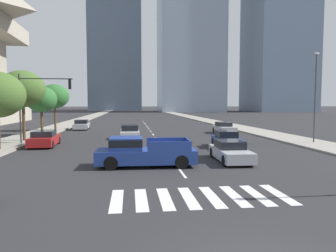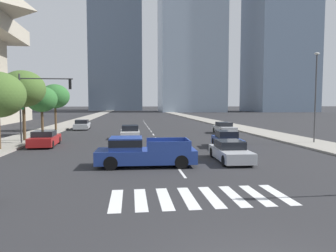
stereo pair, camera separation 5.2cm
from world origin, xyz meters
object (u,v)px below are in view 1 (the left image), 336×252
sedan_silver_5 (224,128)px  traffic_signal_far (40,96)px  sedan_red_3 (45,139)px  street_tree_third (41,99)px  sedan_silver_1 (230,152)px  pickup_truck (141,152)px  sedan_blue_0 (227,140)px  street_tree_fourth (55,96)px  street_lamp_east (315,91)px  street_tree_second (23,89)px  sedan_silver_4 (82,125)px  sedan_white_2 (130,133)px

sedan_silver_5 → traffic_signal_far: 20.82m
sedan_red_3 → street_tree_third: size_ratio=0.84×
sedan_silver_1 → sedan_red_3: sedan_red_3 is taller
sedan_silver_1 → pickup_truck: bearing=-78.5°
sedan_blue_0 → street_tree_fourth: size_ratio=0.77×
street_lamp_east → street_tree_third: street_lamp_east is taller
sedan_silver_1 → street_tree_second: 20.24m
street_tree_second → street_tree_third: 5.94m
sedan_blue_0 → street_tree_second: (-17.58, 6.01, 4.29)m
sedan_red_3 → sedan_silver_4: sedan_silver_4 is taller
sedan_blue_0 → sedan_silver_1: size_ratio=1.02×
sedan_silver_4 → sedan_white_2: bearing=-152.9°
pickup_truck → sedan_red_3: (-7.74, 9.22, -0.20)m
street_tree_third → sedan_white_2: bearing=-24.5°
sedan_silver_5 → street_lamp_east: 12.17m
sedan_silver_1 → sedan_silver_5: sedan_silver_5 is taller
sedan_blue_0 → sedan_silver_5: sedan_blue_0 is taller
pickup_truck → street_tree_third: bearing=-58.7°
sedan_blue_0 → sedan_silver_5: size_ratio=1.06×
sedan_red_3 → sedan_silver_4: 16.86m
pickup_truck → street_tree_third: 21.42m
sedan_white_2 → street_lamp_east: street_lamp_east is taller
sedan_blue_0 → street_tree_fourth: street_tree_fourth is taller
traffic_signal_far → street_tree_second: bearing=135.2°
sedan_white_2 → sedan_red_3: sedan_white_2 is taller
street_tree_second → sedan_white_2: bearing=8.2°
sedan_blue_0 → sedan_red_3: size_ratio=1.01×
pickup_truck → sedan_white_2: size_ratio=1.27×
street_lamp_east → sedan_silver_1: bearing=-145.2°
street_tree_second → sedan_silver_5: bearing=15.2°
sedan_silver_1 → sedan_white_2: sedan_white_2 is taller
sedan_white_2 → sedan_silver_5: bearing=-69.7°
pickup_truck → sedan_silver_5: (10.59, 18.24, -0.19)m
street_tree_second → street_tree_fourth: street_tree_second is taller
sedan_white_2 → street_tree_third: size_ratio=0.83×
traffic_signal_far → street_lamp_east: 24.12m
pickup_truck → sedan_red_3: 12.04m
street_tree_third → street_tree_second: bearing=-90.0°
street_tree_second → sedan_blue_0: bearing=-18.9°
traffic_signal_far → street_tree_fourth: 14.21m
sedan_blue_0 → sedan_white_2: sedan_white_2 is taller
sedan_silver_4 → traffic_signal_far: size_ratio=0.75×
sedan_red_3 → street_tree_fourth: (-2.70, 15.35, 3.91)m
sedan_silver_1 → traffic_signal_far: bearing=-122.6°
street_tree_third → sedan_silver_1: bearing=-47.5°
street_tree_second → street_tree_third: bearing=90.0°
sedan_silver_4 → street_tree_second: bearing=165.3°
traffic_signal_far → street_tree_fourth: traffic_signal_far is taller
sedan_silver_1 → street_tree_fourth: 28.81m
sedan_silver_1 → sedan_blue_0: bearing=166.2°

